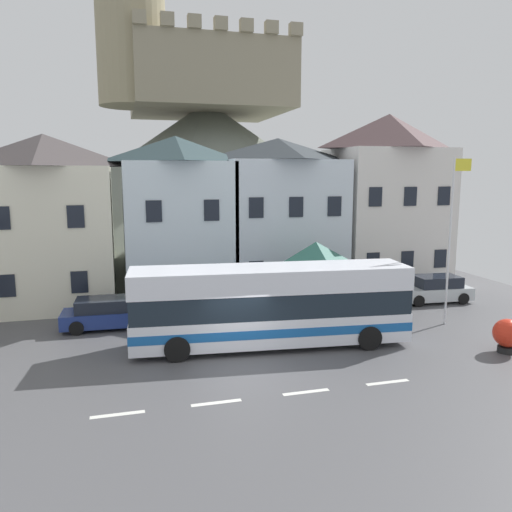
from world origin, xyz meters
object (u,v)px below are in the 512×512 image
object	(u,v)px
parked_car_02	(109,313)
flagpole	(452,230)
pedestrian_00	(381,304)
public_bench	(310,298)
pedestrian_02	(403,308)
bus_shelter	(316,256)
parked_car_00	(358,297)
townhouse_01	(48,221)
parked_car_03	(434,289)
townhouse_03	(278,215)
townhouse_04	(386,202)
transit_bus	(271,307)
pedestrian_01	(403,315)
townhouse_02	(177,218)
harbour_buoy	(507,334)
hilltop_castle	(207,173)

from	to	relation	value
parked_car_02	flagpole	bearing A→B (deg)	-11.00
pedestrian_00	public_bench	size ratio (longest dim) A/B	0.90
pedestrian_02	bus_shelter	bearing A→B (deg)	142.48
parked_car_00	flagpole	distance (m)	6.07
townhouse_01	parked_car_03	world-z (taller)	townhouse_01
townhouse_03	parked_car_00	world-z (taller)	townhouse_03
townhouse_04	pedestrian_00	bearing A→B (deg)	-119.89
transit_bus	public_bench	size ratio (longest dim) A/B	6.97
pedestrian_01	flagpole	world-z (taller)	flagpole
townhouse_02	townhouse_04	distance (m)	13.18
townhouse_03	parked_car_03	xyz separation A→B (m)	(7.56, -5.29, -3.89)
bus_shelter	harbour_buoy	distance (m)	9.20
hilltop_castle	pedestrian_00	bearing A→B (deg)	-80.29
parked_car_00	pedestrian_02	distance (m)	3.42
townhouse_01	pedestrian_01	distance (m)	18.87
pedestrian_02	public_bench	distance (m)	5.36
hilltop_castle	transit_bus	size ratio (longest dim) A/B	3.41
pedestrian_00	pedestrian_01	distance (m)	2.23
townhouse_03	pedestrian_02	world-z (taller)	townhouse_03
transit_bus	flagpole	distance (m)	9.48
bus_shelter	flagpole	xyz separation A→B (m)	(5.53, -3.01, 1.44)
townhouse_04	pedestrian_00	world-z (taller)	townhouse_04
townhouse_04	transit_bus	size ratio (longest dim) A/B	0.93
townhouse_02	hilltop_castle	size ratio (longest dim) A/B	0.23
townhouse_01	pedestrian_02	size ratio (longest dim) A/B	6.23
hilltop_castle	pedestrian_02	distance (m)	26.76
parked_car_02	pedestrian_01	world-z (taller)	pedestrian_01
parked_car_00	townhouse_03	bearing A→B (deg)	122.37
pedestrian_01	hilltop_castle	bearing A→B (deg)	98.55
townhouse_03	pedestrian_02	size ratio (longest dim) A/B	6.25
townhouse_03	flagpole	xyz separation A→B (m)	(5.58, -9.18, -0.09)
townhouse_03	pedestrian_01	world-z (taller)	townhouse_03
townhouse_04	public_bench	world-z (taller)	townhouse_04
parked_car_03	townhouse_02	bearing A→B (deg)	-15.54
townhouse_04	flagpole	xyz separation A→B (m)	(-1.42, -8.58, -0.86)
pedestrian_01	harbour_buoy	xyz separation A→B (m)	(2.85, -3.11, -0.15)
parked_car_02	parked_car_03	bearing A→B (deg)	2.99
hilltop_castle	parked_car_03	xyz separation A→B (m)	(8.96, -22.02, -6.48)
townhouse_03	pedestrian_01	distance (m)	11.08
hilltop_castle	townhouse_01	bearing A→B (deg)	-124.39
townhouse_04	parked_car_02	xyz separation A→B (m)	(-16.97, -4.94, -4.69)
townhouse_01	townhouse_04	xyz separation A→B (m)	(20.05, -0.32, 0.78)
parked_car_03	pedestrian_01	world-z (taller)	pedestrian_01
townhouse_02	flagpole	distance (m)	14.62
townhouse_04	transit_bus	bearing A→B (deg)	-138.13
public_bench	hilltop_castle	bearing A→B (deg)	95.08
townhouse_02	hilltop_castle	world-z (taller)	hilltop_castle
bus_shelter	public_bench	xyz separation A→B (m)	(0.43, 1.81, -2.60)
flagpole	parked_car_00	bearing A→B (deg)	126.52
harbour_buoy	townhouse_01	bearing A→B (deg)	145.07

